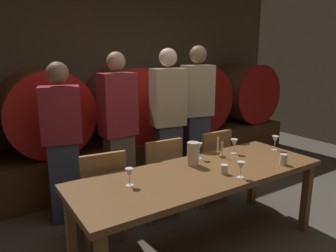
{
  "coord_description": "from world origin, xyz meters",
  "views": [
    {
      "loc": [
        -1.87,
        -1.68,
        1.71
      ],
      "look_at": [
        -0.37,
        0.63,
        1.08
      ],
      "focal_mm": 33.29,
      "sensor_mm": 36.0,
      "label": 1
    }
  ],
  "objects_px": {
    "candle_right": "(218,149)",
    "wine_glass_far_right": "(275,140)",
    "chair_left": "(102,191)",
    "wine_glass_center": "(199,147)",
    "guest_far_left": "(63,143)",
    "wine_barrel_far_right": "(243,93)",
    "chair_right": "(210,163)",
    "wine_barrel_center": "(128,104)",
    "wine_glass_left": "(241,166)",
    "candle_left": "(222,153)",
    "wine_glass_far_left": "(129,173)",
    "wine_glass_right": "(234,143)",
    "chair_center": "(159,174)",
    "guest_far_right": "(197,115)",
    "cup_left": "(224,169)",
    "cup_right": "(283,159)",
    "wine_barrel_left": "(46,112)",
    "guest_center_right": "(168,123)",
    "wine_barrel_right": "(192,98)",
    "pitcher": "(193,154)",
    "dining_table": "(201,179)",
    "guest_center_left": "(119,130)"
  },
  "relations": [
    {
      "from": "wine_glass_right",
      "to": "cup_right",
      "type": "xyz_separation_m",
      "value": [
        0.14,
        -0.48,
        -0.06
      ]
    },
    {
      "from": "wine_barrel_center",
      "to": "chair_right",
      "type": "xyz_separation_m",
      "value": [
        0.4,
        -1.3,
        -0.55
      ]
    },
    {
      "from": "guest_far_right",
      "to": "cup_left",
      "type": "xyz_separation_m",
      "value": [
        -0.74,
        -1.31,
        -0.17
      ]
    },
    {
      "from": "wine_barrel_far_right",
      "to": "chair_right",
      "type": "bearing_deg",
      "value": -145.19
    },
    {
      "from": "wine_barrel_center",
      "to": "wine_glass_left",
      "type": "bearing_deg",
      "value": -91.91
    },
    {
      "from": "candle_left",
      "to": "cup_right",
      "type": "relative_size",
      "value": 1.8
    },
    {
      "from": "pitcher",
      "to": "cup_left",
      "type": "bearing_deg",
      "value": -74.02
    },
    {
      "from": "chair_center",
      "to": "cup_left",
      "type": "relative_size",
      "value": 11.01
    },
    {
      "from": "wine_barrel_far_right",
      "to": "wine_glass_right",
      "type": "xyz_separation_m",
      "value": [
        -1.94,
        -1.73,
        -0.2
      ]
    },
    {
      "from": "guest_far_right",
      "to": "wine_glass_right",
      "type": "relative_size",
      "value": 12.06
    },
    {
      "from": "wine_barrel_center",
      "to": "wine_barrel_far_right",
      "type": "xyz_separation_m",
      "value": [
        2.27,
        0.0,
        0.0
      ]
    },
    {
      "from": "wine_barrel_right",
      "to": "wine_glass_right",
      "type": "height_order",
      "value": "wine_barrel_right"
    },
    {
      "from": "dining_table",
      "to": "guest_center_right",
      "type": "xyz_separation_m",
      "value": [
        0.35,
        1.05,
        0.26
      ]
    },
    {
      "from": "candle_left",
      "to": "wine_glass_left",
      "type": "distance_m",
      "value": 0.51
    },
    {
      "from": "chair_left",
      "to": "wine_glass_right",
      "type": "xyz_separation_m",
      "value": [
        1.26,
        -0.39,
        0.35
      ]
    },
    {
      "from": "candle_right",
      "to": "wine_glass_far_right",
      "type": "bearing_deg",
      "value": -20.67
    },
    {
      "from": "wine_barrel_center",
      "to": "dining_table",
      "type": "distance_m",
      "value": 1.99
    },
    {
      "from": "candle_right",
      "to": "cup_right",
      "type": "distance_m",
      "value": 0.63
    },
    {
      "from": "pitcher",
      "to": "cup_right",
      "type": "height_order",
      "value": "pitcher"
    },
    {
      "from": "cup_left",
      "to": "pitcher",
      "type": "bearing_deg",
      "value": 105.98
    },
    {
      "from": "guest_center_left",
      "to": "wine_glass_center",
      "type": "bearing_deg",
      "value": 113.57
    },
    {
      "from": "chair_left",
      "to": "chair_center",
      "type": "relative_size",
      "value": 1.0
    },
    {
      "from": "wine_barrel_left",
      "to": "candle_left",
      "type": "xyz_separation_m",
      "value": [
        1.24,
        -1.76,
        -0.26
      ]
    },
    {
      "from": "wine_barrel_left",
      "to": "wine_barrel_right",
      "type": "xyz_separation_m",
      "value": [
        2.21,
        0.0,
        0.0
      ]
    },
    {
      "from": "candle_right",
      "to": "wine_glass_far_right",
      "type": "distance_m",
      "value": 0.63
    },
    {
      "from": "wine_glass_far_left",
      "to": "wine_glass_right",
      "type": "height_order",
      "value": "wine_glass_right"
    },
    {
      "from": "chair_right",
      "to": "wine_glass_far_left",
      "type": "relative_size",
      "value": 6.26
    },
    {
      "from": "dining_table",
      "to": "chair_center",
      "type": "relative_size",
      "value": 2.56
    },
    {
      "from": "wine_barrel_far_right",
      "to": "chair_right",
      "type": "relative_size",
      "value": 1.15
    },
    {
      "from": "wine_barrel_center",
      "to": "candle_right",
      "type": "distance_m",
      "value": 1.69
    },
    {
      "from": "wine_glass_left",
      "to": "cup_left",
      "type": "distance_m",
      "value": 0.15
    },
    {
      "from": "chair_left",
      "to": "wine_glass_center",
      "type": "bearing_deg",
      "value": 165.57
    },
    {
      "from": "chair_right",
      "to": "wine_glass_far_left",
      "type": "xyz_separation_m",
      "value": [
        -1.3,
        -0.57,
        0.34
      ]
    },
    {
      "from": "chair_center",
      "to": "guest_far_right",
      "type": "distance_m",
      "value": 1.11
    },
    {
      "from": "dining_table",
      "to": "guest_far_left",
      "type": "xyz_separation_m",
      "value": [
        -0.86,
        1.14,
        0.18
      ]
    },
    {
      "from": "guest_far_left",
      "to": "wine_glass_far_right",
      "type": "height_order",
      "value": "guest_far_left"
    },
    {
      "from": "wine_barrel_right",
      "to": "wine_glass_left",
      "type": "height_order",
      "value": "wine_barrel_right"
    },
    {
      "from": "candle_right",
      "to": "cup_right",
      "type": "relative_size",
      "value": 1.96
    },
    {
      "from": "wine_barrel_right",
      "to": "candle_left",
      "type": "relative_size",
      "value": 5.69
    },
    {
      "from": "chair_center",
      "to": "wine_glass_center",
      "type": "distance_m",
      "value": 0.57
    },
    {
      "from": "guest_far_right",
      "to": "cup_right",
      "type": "relative_size",
      "value": 18.39
    },
    {
      "from": "wine_glass_left",
      "to": "wine_glass_right",
      "type": "distance_m",
      "value": 0.63
    },
    {
      "from": "guest_far_left",
      "to": "guest_center_left",
      "type": "bearing_deg",
      "value": -163.83
    },
    {
      "from": "guest_center_right",
      "to": "wine_glass_center",
      "type": "distance_m",
      "value": 0.81
    },
    {
      "from": "guest_center_left",
      "to": "pitcher",
      "type": "distance_m",
      "value": 1.02
    },
    {
      "from": "wine_barrel_center",
      "to": "dining_table",
      "type": "relative_size",
      "value": 0.45
    },
    {
      "from": "guest_center_right",
      "to": "wine_glass_center",
      "type": "relative_size",
      "value": 11.22
    },
    {
      "from": "wine_glass_far_left",
      "to": "cup_right",
      "type": "distance_m",
      "value": 1.42
    },
    {
      "from": "candle_left",
      "to": "candle_right",
      "type": "distance_m",
      "value": 0.1
    },
    {
      "from": "pitcher",
      "to": "chair_right",
      "type": "bearing_deg",
      "value": 37.55
    }
  ]
}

